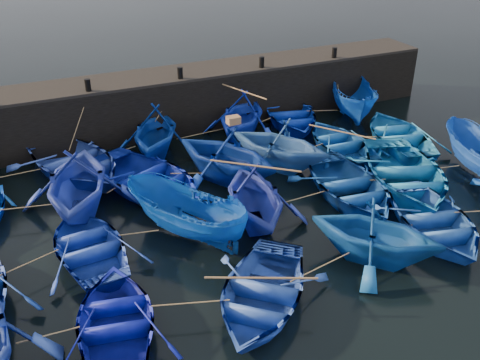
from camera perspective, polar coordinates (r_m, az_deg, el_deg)
name	(u,v)px	position (r m, az deg, el deg)	size (l,w,h in m)	color
ground	(281,243)	(17.32, 4.39, -6.68)	(120.00, 120.00, 0.00)	black
quay_wall	(176,101)	(25.39, -6.87, 8.33)	(26.00, 2.50, 2.50)	black
quay_top	(174,74)	(24.97, -7.04, 11.15)	(26.00, 2.50, 0.12)	black
bollard_1	(88,85)	(23.21, -15.93, 9.71)	(0.24, 0.24, 0.50)	black
bollard_2	(180,73)	(24.06, -6.41, 11.28)	(0.24, 0.24, 0.50)	black
bollard_3	(262,62)	(25.51, 2.33, 12.45)	(0.24, 0.24, 0.50)	black
bollard_4	(334,53)	(27.47, 10.03, 13.24)	(0.24, 0.24, 0.50)	black
boat_1	(74,162)	(21.90, -17.32, 1.84)	(4.03, 5.63, 1.17)	#2944A6
boat_2	(155,131)	(22.69, -9.01, 5.23)	(3.61, 4.18, 2.20)	#08339C
boat_3	(242,115)	(24.10, 0.18, 6.99)	(3.56, 4.13, 2.17)	#122FD5
boat_4	(290,115)	(25.77, 5.39, 6.93)	(3.44, 4.82, 1.00)	#0726A3
boat_5	(354,99)	(26.86, 12.04, 8.42)	(1.89, 5.01, 1.94)	#0B3E97
boat_7	(78,180)	(18.99, -16.91, -0.03)	(4.16, 4.82, 2.54)	#2237A2
boat_8	(147,178)	(20.10, -9.87, 0.21)	(3.88, 5.42, 1.12)	#081B9C
boat_9	(226,154)	(20.22, -1.46, 2.81)	(3.86, 4.48, 2.36)	navy
boat_10	(279,143)	(21.29, 4.23, 3.93)	(3.64, 4.23, 2.22)	#265696
boat_11	(341,142)	(23.31, 10.68, 3.99)	(3.12, 4.36, 0.90)	#1351A5
boat_12	(399,134)	(24.54, 16.58, 4.68)	(3.46, 4.84, 1.00)	blue
boat_14	(89,245)	(17.03, -15.77, -6.70)	(3.08, 4.31, 0.89)	#1D3BBC
boat_15	(185,215)	(17.09, -5.87, -3.76)	(1.70, 4.52, 1.75)	#08429F
boat_16	(254,196)	(17.61, 1.56, -1.72)	(3.57, 4.14, 2.18)	navy
boat_17	(350,186)	(19.77, 11.60, -0.62)	(3.56, 4.98, 1.03)	navy
boat_18	(405,173)	(20.98, 17.20, 0.68)	(4.14, 5.78, 1.20)	#1264A9
boat_19	(478,155)	(22.89, 24.02, 2.45)	(1.62, 4.29, 1.66)	#1142A2
boat_21	(117,320)	(14.29, -13.01, -14.32)	(2.99, 4.18, 0.87)	#0B1497
boat_22	(261,293)	(14.65, 2.23, -11.93)	(3.27, 4.57, 0.95)	#2649B1
boat_23	(376,232)	(16.43, 14.32, -5.38)	(3.42, 3.97, 2.09)	#0D488F
boat_24	(433,220)	(18.58, 19.93, -4.03)	(3.40, 4.76, 0.99)	#204FA8
wooden_crate	(233,120)	(19.79, -0.71, 6.41)	(0.48, 0.36, 0.28)	#976842
mooring_ropes	(215,158)	(20.58, -2.65, 2.35)	(17.40, 12.08, 2.10)	tan
loose_oars	(277,154)	(19.36, 4.02, 2.83)	(9.67, 12.57, 1.34)	#99724C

